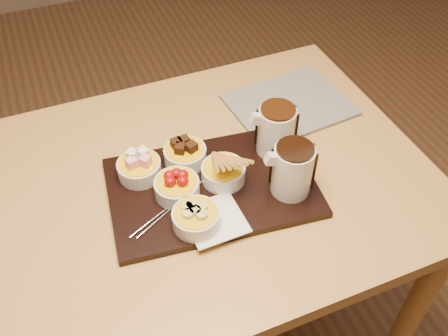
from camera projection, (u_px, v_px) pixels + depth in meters
name	position (u px, v px, depth m)	size (l,w,h in m)	color
ground	(190.00, 334.00, 1.68)	(5.00, 5.00, 0.00)	brown
dining_table	(176.00, 213.00, 1.22)	(1.20, 0.80, 0.75)	tan
serving_board	(212.00, 187.00, 1.13)	(0.46, 0.30, 0.02)	black
napkin	(215.00, 220.00, 1.05)	(0.12, 0.12, 0.00)	white
bowl_marshmallows	(139.00, 169.00, 1.13)	(0.10, 0.10, 0.04)	beige
bowl_cake	(185.00, 155.00, 1.16)	(0.10, 0.10, 0.04)	beige
bowl_strawberries	(177.00, 188.00, 1.09)	(0.10, 0.10, 0.04)	beige
bowl_biscotti	(223.00, 173.00, 1.12)	(0.10, 0.10, 0.04)	beige
bowl_bananas	(196.00, 219.00, 1.03)	(0.10, 0.10, 0.04)	beige
pitcher_dark_chocolate	(292.00, 170.00, 1.07)	(0.09, 0.09, 0.12)	silver
pitcher_milk_chocolate	(276.00, 131.00, 1.16)	(0.09, 0.09, 0.12)	silver
fondue_skewers	(175.00, 202.00, 1.08)	(0.26, 0.03, 0.01)	silver
newspaper	(289.00, 105.00, 1.35)	(0.30, 0.24, 0.01)	beige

